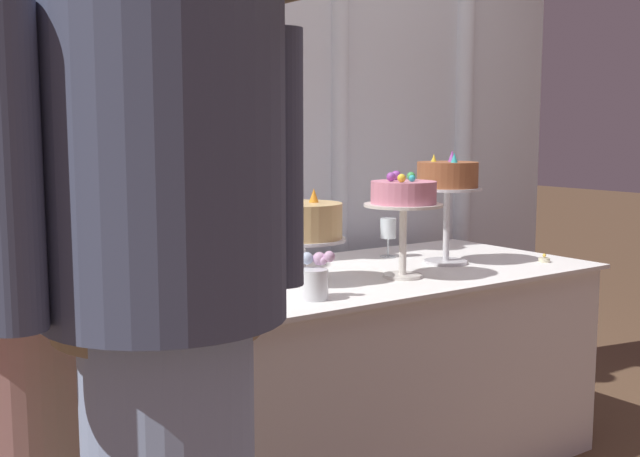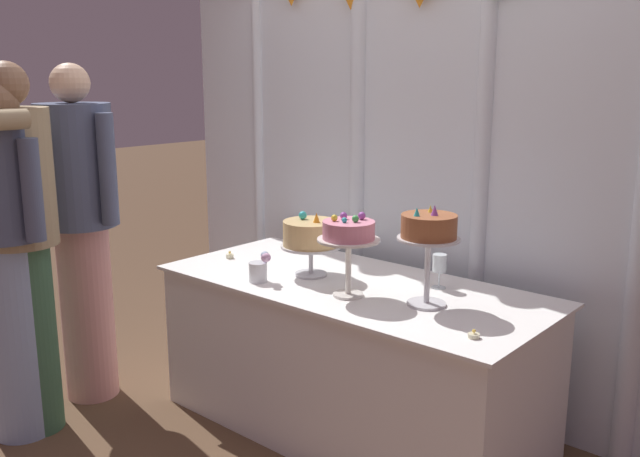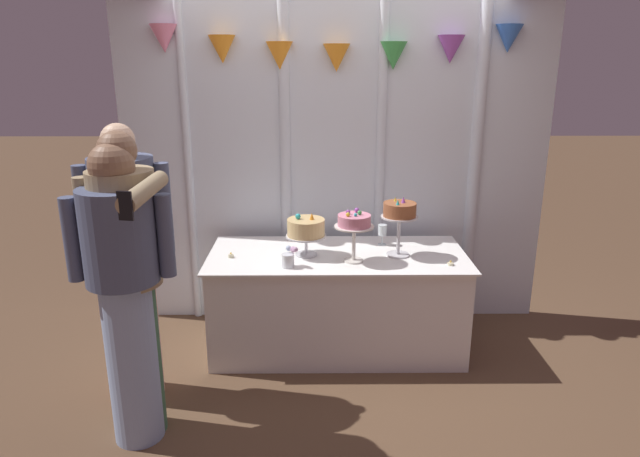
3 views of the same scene
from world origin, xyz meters
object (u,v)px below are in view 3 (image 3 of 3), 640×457
at_px(cake_table, 337,301).
at_px(guest_girl_blue_dress, 130,276).
at_px(wine_glass, 382,231).
at_px(tealight_near_left, 450,264).
at_px(cake_display_leftmost, 306,229).
at_px(cake_display_center, 354,223).
at_px(tealight_far_left, 231,256).
at_px(guest_man_pink_jacket, 130,256).
at_px(flower_vase, 289,258).
at_px(cake_display_rightmost, 400,213).
at_px(guest_man_dark_suit, 125,289).

distance_m(cake_table, guest_girl_blue_dress, 1.62).
height_order(wine_glass, tealight_near_left, wine_glass).
bearing_deg(cake_display_leftmost, wine_glass, 22.16).
bearing_deg(cake_display_center, tealight_far_left, 174.48).
bearing_deg(guest_girl_blue_dress, cake_display_leftmost, 45.95).
height_order(tealight_far_left, guest_man_pink_jacket, guest_man_pink_jacket).
distance_m(cake_table, flower_vase, 0.60).
height_order(cake_table, guest_man_pink_jacket, guest_man_pink_jacket).
distance_m(flower_vase, tealight_near_left, 1.09).
bearing_deg(cake_display_center, cake_display_rightmost, 20.08).
height_order(cake_table, cake_display_leftmost, cake_display_leftmost).
xyz_separation_m(tealight_far_left, guest_man_pink_jacket, (-0.52, -0.53, 0.19)).
bearing_deg(flower_vase, cake_table, 37.90).
bearing_deg(tealight_far_left, cake_display_leftmost, 4.71).
xyz_separation_m(cake_display_center, guest_man_pink_jacket, (-1.37, -0.45, -0.06)).
relative_size(guest_man_pink_jacket, guest_man_dark_suit, 1.03).
bearing_deg(cake_table, wine_glass, 30.35).
height_order(wine_glass, guest_man_pink_jacket, guest_man_pink_jacket).
bearing_deg(guest_man_pink_jacket, flower_vase, 20.26).
bearing_deg(cake_display_leftmost, cake_display_rightmost, -0.74).
xyz_separation_m(cake_display_leftmost, flower_vase, (-0.11, -0.23, -0.13)).
bearing_deg(cake_display_rightmost, guest_man_dark_suit, -147.82).
bearing_deg(wine_glass, cake_table, -149.65).
bearing_deg(guest_man_dark_suit, cake_display_center, 34.85).
bearing_deg(tealight_near_left, cake_display_center, 172.98).
bearing_deg(guest_man_dark_suit, wine_glass, 39.47).
height_order(cake_table, cake_display_rightmost, cake_display_rightmost).
xyz_separation_m(cake_display_center, guest_man_dark_suit, (-1.27, -0.88, -0.10)).
distance_m(wine_glass, tealight_far_left, 1.13).
relative_size(cake_display_leftmost, wine_glass, 2.01).
bearing_deg(guest_girl_blue_dress, cake_display_rightmost, 31.05).
xyz_separation_m(flower_vase, tealight_near_left, (1.09, 0.02, -0.05)).
xyz_separation_m(cake_display_leftmost, cake_display_center, (0.33, -0.13, 0.08)).
relative_size(cake_table, guest_man_dark_suit, 1.09).
bearing_deg(guest_man_dark_suit, cake_display_rightmost, 32.18).
bearing_deg(guest_man_dark_suit, tealight_far_left, 66.85).
relative_size(cake_display_leftmost, cake_display_center, 0.86).
xyz_separation_m(cake_table, cake_display_center, (0.10, -0.16, 0.64)).
distance_m(cake_display_rightmost, guest_girl_blue_dress, 1.84).
xyz_separation_m(tealight_far_left, guest_man_dark_suit, (-0.41, -0.96, 0.16)).
bearing_deg(wine_glass, tealight_near_left, -46.52).
height_order(cake_display_leftmost, guest_man_dark_suit, guest_man_dark_suit).
height_order(cake_table, tealight_far_left, tealight_far_left).
distance_m(flower_vase, guest_man_pink_jacket, 1.01).
xyz_separation_m(flower_vase, guest_girl_blue_dress, (-0.81, -0.72, 0.16)).
bearing_deg(flower_vase, cake_display_rightmost, 16.28).
xyz_separation_m(cake_table, cake_display_leftmost, (-0.22, -0.03, 0.56)).
relative_size(tealight_far_left, guest_man_pink_jacket, 0.02).
bearing_deg(tealight_far_left, tealight_near_left, -6.17).
distance_m(tealight_far_left, guest_girl_blue_dress, 1.02).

